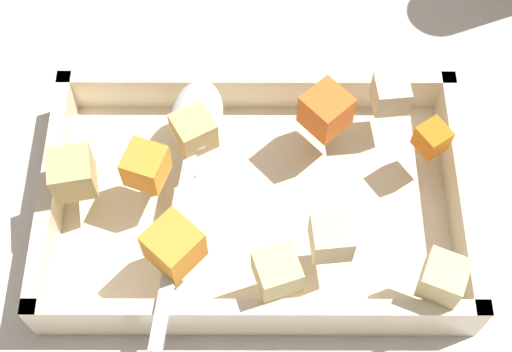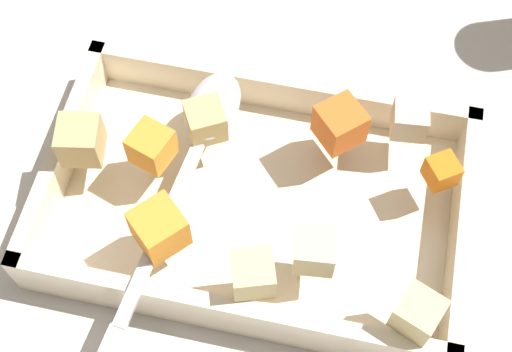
# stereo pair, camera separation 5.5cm
# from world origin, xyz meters

# --- Properties ---
(ground_plane) EXTENTS (4.00, 4.00, 0.00)m
(ground_plane) POSITION_xyz_m (0.00, 0.00, 0.00)
(ground_plane) COLOR beige
(baking_dish) EXTENTS (0.34, 0.21, 0.05)m
(baking_dish) POSITION_xyz_m (0.02, 0.01, 0.02)
(baking_dish) COLOR beige
(baking_dish) RESTS_ON ground_plane
(carrot_chunk_heap_side) EXTENTS (0.05, 0.05, 0.03)m
(carrot_chunk_heap_side) POSITION_xyz_m (-0.04, -0.05, 0.07)
(carrot_chunk_heap_side) COLOR orange
(carrot_chunk_heap_side) RESTS_ON baking_dish
(carrot_chunk_mid_right) EXTENTS (0.04, 0.04, 0.03)m
(carrot_chunk_mid_right) POSITION_xyz_m (0.10, 0.00, 0.07)
(carrot_chunk_mid_right) COLOR orange
(carrot_chunk_mid_right) RESTS_ON baking_dish
(carrot_chunk_corner_se) EXTENTS (0.03, 0.03, 0.02)m
(carrot_chunk_corner_se) POSITION_xyz_m (-0.12, -0.03, 0.06)
(carrot_chunk_corner_se) COLOR orange
(carrot_chunk_corner_se) RESTS_ON baking_dish
(carrot_chunk_corner_sw) EXTENTS (0.05, 0.05, 0.03)m
(carrot_chunk_corner_sw) POSITION_xyz_m (0.07, 0.07, 0.07)
(carrot_chunk_corner_sw) COLOR orange
(carrot_chunk_corner_sw) RESTS_ON baking_dish
(potato_chunk_far_right) EXTENTS (0.04, 0.04, 0.03)m
(potato_chunk_far_right) POSITION_xyz_m (0.00, 0.09, 0.07)
(potato_chunk_far_right) COLOR #E0CC89
(potato_chunk_far_right) RESTS_ON baking_dish
(potato_chunk_near_left) EXTENTS (0.04, 0.04, 0.03)m
(potato_chunk_near_left) POSITION_xyz_m (0.06, -0.03, 0.07)
(potato_chunk_near_left) COLOR tan
(potato_chunk_near_left) RESTS_ON baking_dish
(potato_chunk_front_center) EXTENTS (0.03, 0.03, 0.03)m
(potato_chunk_front_center) POSITION_xyz_m (-0.04, 0.06, 0.07)
(potato_chunk_front_center) COLOR beige
(potato_chunk_front_center) RESTS_ON baking_dish
(potato_chunk_mid_left) EXTENTS (0.04, 0.04, 0.03)m
(potato_chunk_mid_left) POSITION_xyz_m (-0.12, 0.09, 0.07)
(potato_chunk_mid_left) COLOR #E0CC89
(potato_chunk_mid_left) RESTS_ON baking_dish
(potato_chunk_heap_top) EXTENTS (0.04, 0.04, 0.03)m
(potato_chunk_heap_top) POSITION_xyz_m (0.15, 0.01, 0.07)
(potato_chunk_heap_top) COLOR tan
(potato_chunk_heap_top) RESTS_ON baking_dish
(parsnip_chunk_near_spoon) EXTENTS (0.03, 0.03, 0.03)m
(parsnip_chunk_near_spoon) POSITION_xyz_m (-0.09, -0.07, 0.07)
(parsnip_chunk_near_spoon) COLOR beige
(parsnip_chunk_near_spoon) RESTS_ON baking_dish
(serving_spoon) EXTENTS (0.05, 0.23, 0.02)m
(serving_spoon) POSITION_xyz_m (0.06, -0.04, 0.06)
(serving_spoon) COLOR silver
(serving_spoon) RESTS_ON baking_dish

